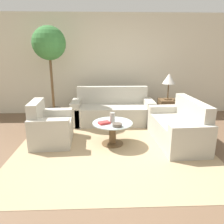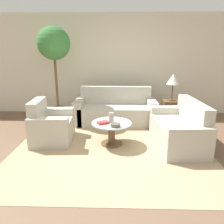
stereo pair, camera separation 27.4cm
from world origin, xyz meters
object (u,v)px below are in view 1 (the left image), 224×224
at_px(coffee_table, 113,130).
at_px(loveseat, 180,128).
at_px(sofa_main, 113,111).
at_px(table_lamp, 169,80).
at_px(armchair, 49,128).
at_px(potted_plant, 49,50).
at_px(book_stack, 104,123).
at_px(bowl, 117,125).
at_px(vase, 112,118).

bearing_deg(coffee_table, loveseat, 1.72).
bearing_deg(sofa_main, table_lamp, 0.46).
bearing_deg(sofa_main, armchair, -136.77).
distance_m(sofa_main, potted_plant, 2.01).
bearing_deg(armchair, potted_plant, 4.81).
bearing_deg(potted_plant, book_stack, -50.89).
relative_size(table_lamp, bowl, 3.74).
distance_m(armchair, vase, 1.21).
distance_m(table_lamp, bowl, 2.09).
relative_size(table_lamp, book_stack, 2.64).
xyz_separation_m(potted_plant, bowl, (1.44, -1.65, -1.23)).
distance_m(coffee_table, table_lamp, 2.04).
distance_m(sofa_main, armchair, 1.70).
bearing_deg(vase, table_lamp, 43.34).
bearing_deg(coffee_table, bowl, -72.76).
relative_size(loveseat, vase, 8.05).
relative_size(armchair, bowl, 5.50).
relative_size(sofa_main, loveseat, 1.28).
xyz_separation_m(table_lamp, book_stack, (-1.53, -1.37, -0.58)).
xyz_separation_m(loveseat, coffee_table, (-1.27, -0.04, -0.00)).
distance_m(loveseat, potted_plant, 3.30).
bearing_deg(book_stack, bowl, -60.96).
bearing_deg(loveseat, book_stack, -88.70).
relative_size(table_lamp, vase, 3.35).
xyz_separation_m(table_lamp, potted_plant, (-2.75, 0.12, 0.66)).
bearing_deg(table_lamp, potted_plant, 177.43).
distance_m(sofa_main, loveseat, 1.75).
xyz_separation_m(sofa_main, loveseat, (1.21, -1.26, -0.00)).
bearing_deg(bowl, book_stack, 144.83).
bearing_deg(table_lamp, bowl, -130.47).
xyz_separation_m(coffee_table, bowl, (0.07, -0.23, 0.18)).
relative_size(bowl, book_stack, 0.71).
xyz_separation_m(sofa_main, potted_plant, (-1.43, 0.13, 1.41)).
xyz_separation_m(table_lamp, vase, (-1.38, -1.30, -0.51)).
distance_m(loveseat, bowl, 1.24).
distance_m(vase, book_stack, 0.18).
bearing_deg(sofa_main, bowl, -89.46).
bearing_deg(vase, loveseat, 1.54).
height_order(bowl, book_stack, bowl).
bearing_deg(table_lamp, coffee_table, -136.50).
xyz_separation_m(potted_plant, vase, (1.37, -1.43, -1.17)).
bearing_deg(coffee_table, potted_plant, 133.79).
distance_m(coffee_table, vase, 0.24).
height_order(loveseat, potted_plant, potted_plant).
bearing_deg(potted_plant, bowl, -48.96).
bearing_deg(bowl, table_lamp, 49.53).
bearing_deg(table_lamp, vase, -136.66).
distance_m(vase, bowl, 0.25).
height_order(armchair, loveseat, loveseat).
distance_m(loveseat, book_stack, 1.43).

